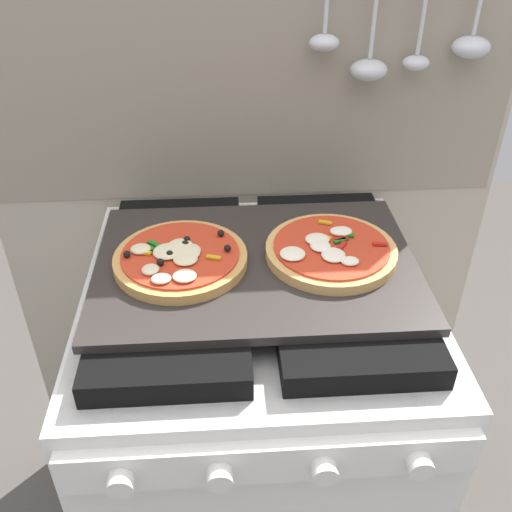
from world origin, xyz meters
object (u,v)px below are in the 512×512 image
Objects in this scene: stove at (256,438)px; pizza_right at (330,250)px; baking_tray at (256,265)px; pizza_left at (180,259)px.

pizza_right is (0.13, 0.01, 0.48)m from stove.
pizza_right is (0.13, 0.01, 0.02)m from baking_tray.
pizza_right is at bearing 2.68° from baking_tray.
pizza_left is at bearing -178.67° from baking_tray.
baking_tray reaches higher than stove.
pizza_left is at bearing -179.41° from stove.
pizza_right is at bearing 3.41° from stove.
pizza_left reaches higher than baking_tray.
stove is 4.04× the size of pizza_right.
baking_tray is 0.13m from pizza_right.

